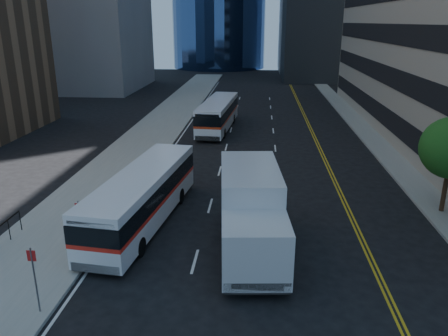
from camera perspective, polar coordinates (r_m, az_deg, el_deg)
name	(u,v)px	position (r m, az deg, el deg)	size (l,w,h in m)	color
ground	(278,293)	(17.40, 7.10, -15.84)	(160.00, 160.00, 0.00)	black
sidewalk_west	(156,130)	(41.65, -8.87, 4.89)	(5.00, 90.00, 0.15)	gray
sidewalk_east	(368,134)	(41.73, 18.26, 4.20)	(2.00, 90.00, 0.15)	gray
bus_front	(143,196)	(22.29, -10.53, -3.61)	(3.57, 10.79, 2.73)	white
bus_rear	(218,114)	(41.49, -0.78, 7.09)	(3.17, 10.87, 2.76)	white
box_truck	(251,212)	(19.21, 3.55, -5.73)	(3.22, 7.71, 3.60)	silver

